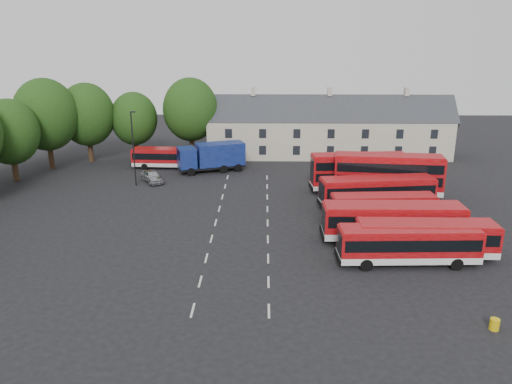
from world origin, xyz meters
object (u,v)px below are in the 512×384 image
silver_car (152,176)px  bus_row_a (409,242)px  bus_dd_south (388,173)px  box_truck (212,156)px  grit_bin (495,324)px  lamppost (133,147)px

silver_car → bus_row_a: bearing=-73.8°
bus_dd_south → box_truck: 22.89m
box_truck → grit_bin: size_ratio=12.41×
silver_car → grit_bin: (27.84, -31.55, -0.37)m
lamppost → bus_row_a: bearing=-38.3°
box_truck → silver_car: bearing=-163.6°
bus_row_a → box_truck: bearing=121.2°
bus_dd_south → box_truck: bus_dd_south is taller
bus_row_a → grit_bin: 9.64m
bus_row_a → silver_car: (-24.97, 22.47, -1.11)m
bus_dd_south → lamppost: lamppost is taller
grit_bin → lamppost: 42.31m
grit_bin → bus_row_a: bearing=107.5°
bus_row_a → lamppost: 33.98m
box_truck → silver_car: size_ratio=2.09×
box_truck → lamppost: lamppost is taller
box_truck → lamppost: 11.06m
bus_dd_south → box_truck: bearing=159.2°
bus_dd_south → grit_bin: (0.52, -26.27, -2.37)m
bus_row_a → bus_dd_south: (2.35, 17.18, 0.89)m
bus_dd_south → grit_bin: 26.38m
silver_car → grit_bin: size_ratio=5.95×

